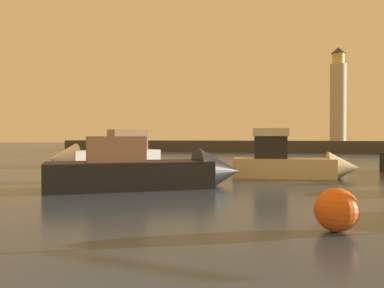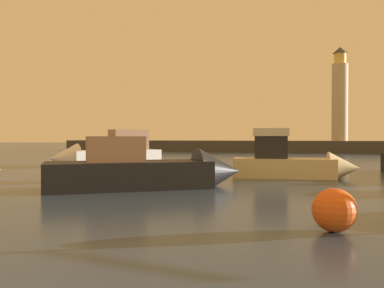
% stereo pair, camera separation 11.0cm
% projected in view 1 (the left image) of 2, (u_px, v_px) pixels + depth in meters
% --- Properties ---
extents(ground_plane, '(220.00, 220.00, 0.00)m').
position_uv_depth(ground_plane, '(259.00, 166.00, 30.25)').
color(ground_plane, '#2D3D51').
extents(breakwater, '(65.73, 4.50, 1.59)m').
position_uv_depth(breakwater, '(279.00, 146.00, 58.08)').
color(breakwater, '#423F3D').
rests_on(breakwater, ground_plane).
extents(lighthouse, '(2.11, 2.11, 12.74)m').
position_uv_depth(lighthouse, '(338.00, 97.00, 55.94)').
color(lighthouse, beige).
rests_on(lighthouse, breakwater).
extents(motorboat_0, '(6.46, 2.25, 2.83)m').
position_uv_depth(motorboat_0, '(296.00, 163.00, 21.22)').
color(motorboat_0, beige).
rests_on(motorboat_0, ground_plane).
extents(motorboat_2, '(6.87, 7.63, 3.08)m').
position_uv_depth(motorboat_2, '(104.00, 154.00, 30.12)').
color(motorboat_2, white).
rests_on(motorboat_2, ground_plane).
extents(motorboat_4, '(8.08, 6.11, 2.58)m').
position_uv_depth(motorboat_4, '(157.00, 171.00, 17.05)').
color(motorboat_4, black).
rests_on(motorboat_4, ground_plane).
extents(mooring_buoy, '(0.98, 0.98, 0.98)m').
position_uv_depth(mooring_buoy, '(337.00, 210.00, 9.12)').
color(mooring_buoy, '#EA5919').
rests_on(mooring_buoy, ground_plane).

